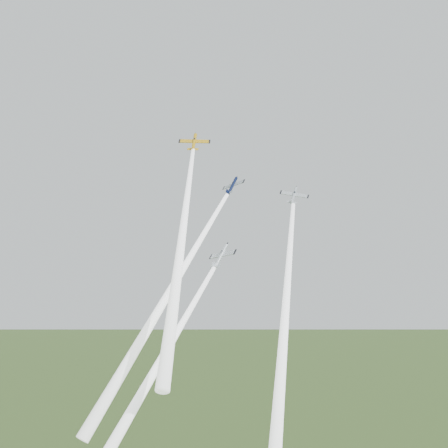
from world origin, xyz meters
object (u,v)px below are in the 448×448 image
Objects in this scene: plane_yellow at (194,142)px; plane_navy at (232,186)px; plane_silver_low at (221,256)px; plane_silver_right at (294,195)px.

plane_yellow is 15.51m from plane_navy.
plane_silver_low is (3.23, -15.85, -18.70)m from plane_navy.
plane_navy is at bearing -6.69° from plane_yellow.
plane_yellow reaches higher than plane_silver_right.
plane_silver_low is (-12.66, -16.10, -15.29)m from plane_silver_right.
plane_navy reaches higher than plane_silver_low.
plane_silver_right is (25.79, 2.14, -15.20)m from plane_yellow.
plane_yellow is at bearing 176.04° from plane_silver_right.
plane_silver_right is 25.56m from plane_silver_low.
plane_silver_low is at bearing -55.64° from plane_navy.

